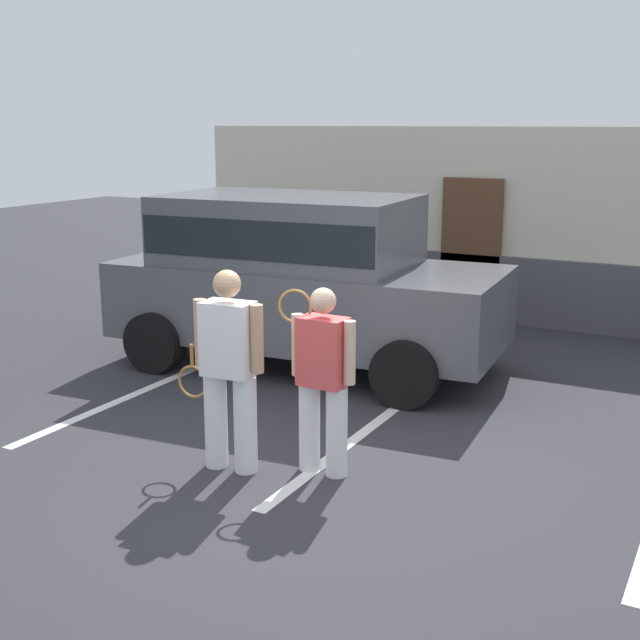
% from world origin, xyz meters
% --- Properties ---
extents(ground_plane, '(40.00, 40.00, 0.00)m').
position_xyz_m(ground_plane, '(0.00, 0.00, 0.00)').
color(ground_plane, '#2D2D33').
extents(parking_stripe_0, '(0.12, 4.40, 0.01)m').
position_xyz_m(parking_stripe_0, '(-2.55, 1.50, 0.00)').
color(parking_stripe_0, silver).
rests_on(parking_stripe_0, ground_plane).
extents(parking_stripe_1, '(0.12, 4.40, 0.01)m').
position_xyz_m(parking_stripe_1, '(0.14, 1.50, 0.00)').
color(parking_stripe_1, silver).
rests_on(parking_stripe_1, ground_plane).
extents(house_frontage, '(10.06, 0.40, 2.83)m').
position_xyz_m(house_frontage, '(-0.01, 6.36, 1.33)').
color(house_frontage, beige).
rests_on(house_frontage, ground_plane).
extents(parked_suv, '(4.72, 2.42, 2.05)m').
position_xyz_m(parked_suv, '(-1.52, 2.90, 1.15)').
color(parked_suv, '#4C4F54').
rests_on(parked_suv, ground_plane).
extents(tennis_player_man, '(0.90, 0.30, 1.72)m').
position_xyz_m(tennis_player_man, '(-0.51, -0.10, 0.89)').
color(tennis_player_man, white).
rests_on(tennis_player_man, ground_plane).
extents(tennis_player_woman, '(0.73, 0.26, 1.59)m').
position_xyz_m(tennis_player_woman, '(0.22, 0.20, 0.83)').
color(tennis_player_woman, white).
rests_on(tennis_player_woman, ground_plane).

